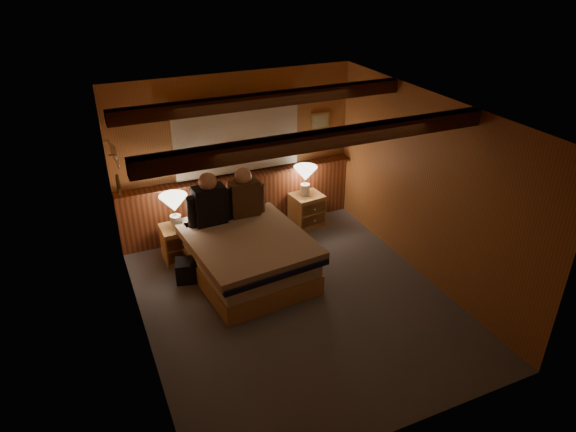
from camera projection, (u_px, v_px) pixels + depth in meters
floor at (296, 302)px, 6.35m from camera, size 4.20×4.20×0.00m
ceiling at (298, 113)px, 5.23m from camera, size 4.20×4.20×0.00m
wall_back at (236, 155)px, 7.49m from camera, size 3.60×0.00×3.60m
wall_left at (134, 251)px, 5.15m from camera, size 0.00×4.20×4.20m
wall_right at (427, 189)px, 6.44m from camera, size 0.00×4.20×4.20m
wall_front at (407, 329)px, 4.10m from camera, size 3.60×0.00×3.60m
wainscot at (240, 201)px, 7.77m from camera, size 3.60×0.23×0.94m
curtain_window at (237, 135)px, 7.28m from camera, size 2.18×0.09×1.11m
ceiling_beams at (292, 117)px, 5.40m from camera, size 3.60×1.65×0.16m
coat_rail at (114, 154)px, 6.23m from camera, size 0.05×0.55×0.24m
framed_print at (320, 121)px, 7.79m from camera, size 0.30×0.04×0.25m
bed at (247, 255)px, 6.73m from camera, size 1.56×1.93×0.62m
nightstand_left at (180, 243)px, 7.13m from camera, size 0.46×0.42×0.50m
nightstand_right at (307, 209)px, 8.02m from camera, size 0.50×0.46×0.50m
lamp_left at (174, 205)px, 6.83m from camera, size 0.37×0.37×0.49m
lamp_right at (305, 175)px, 7.76m from camera, size 0.36×0.36×0.46m
person_left at (209, 203)px, 6.75m from camera, size 0.61×0.26×0.75m
person_right at (244, 196)px, 6.97m from camera, size 0.59×0.24×0.72m
duffel_bag at (194, 269)px, 6.73m from camera, size 0.53×0.39×0.34m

